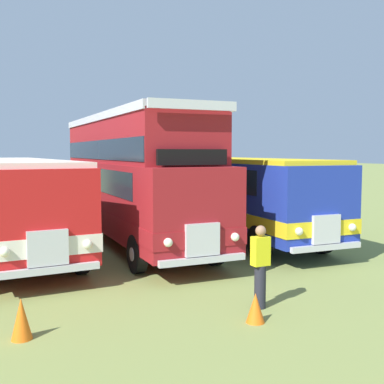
# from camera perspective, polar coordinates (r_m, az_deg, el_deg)

# --- Properties ---
(ground_plane) EXTENTS (200.00, 200.00, 0.00)m
(ground_plane) POSITION_cam_1_polar(r_m,az_deg,el_deg) (16.19, -20.16, -6.99)
(ground_plane) COLOR olive
(bus_third_in_row) EXTENTS (2.87, 10.76, 2.99)m
(bus_third_in_row) POSITION_cam_1_polar(r_m,az_deg,el_deg) (16.29, -20.47, -0.68)
(bus_third_in_row) COLOR red
(bus_third_in_row) RESTS_ON ground
(bus_fourth_in_row) EXTENTS (2.94, 11.75, 4.52)m
(bus_fourth_in_row) POSITION_cam_1_polar(r_m,az_deg,el_deg) (17.03, -7.23, 1.87)
(bus_fourth_in_row) COLOR maroon
(bus_fourth_in_row) RESTS_ON ground
(bus_fifth_in_row) EXTENTS (3.21, 11.69, 2.99)m
(bus_fifth_in_row) POSITION_cam_1_polar(r_m,az_deg,el_deg) (18.50, 4.63, 0.24)
(bus_fifth_in_row) COLOR #1E339E
(bus_fifth_in_row) RESTS_ON ground
(cone_near_end) EXTENTS (0.36, 0.36, 0.57)m
(cone_near_end) POSITION_cam_1_polar(r_m,az_deg,el_deg) (9.37, 7.60, -13.56)
(cone_near_end) COLOR orange
(cone_near_end) RESTS_ON ground
(cone_mid_row) EXTENTS (0.36, 0.36, 0.73)m
(cone_mid_row) POSITION_cam_1_polar(r_m,az_deg,el_deg) (8.99, -19.72, -14.08)
(cone_mid_row) COLOR orange
(cone_mid_row) RESTS_ON ground
(marshal_person) EXTENTS (0.36, 0.24, 1.73)m
(marshal_person) POSITION_cam_1_polar(r_m,az_deg,el_deg) (10.04, 8.17, -8.74)
(marshal_person) COLOR #23232D
(marshal_person) RESTS_ON ground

